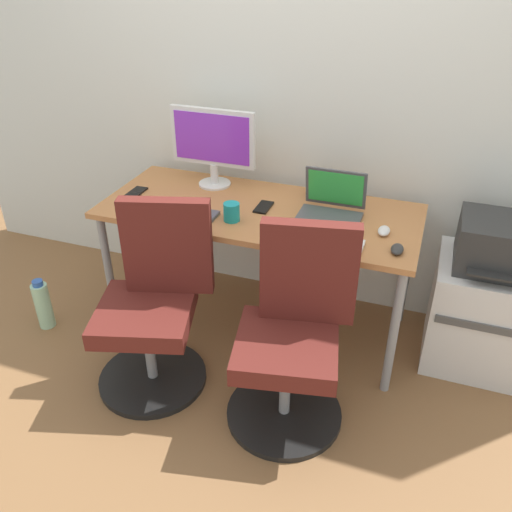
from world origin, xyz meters
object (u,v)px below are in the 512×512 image
object	(u,v)px
open_laptop	(331,206)
office_chair_right	(293,338)
office_chair_left	(154,307)
side_cabinet	(481,313)
desktop_monitor	(213,142)
water_bottle_on_floor	(43,305)
coffee_mug	(232,212)
printer	(499,244)

from	to	relation	value
open_laptop	office_chair_right	bearing A→B (deg)	-90.45
office_chair_left	open_laptop	bearing A→B (deg)	41.45
open_laptop	side_cabinet	bearing A→B (deg)	3.96
office_chair_left	desktop_monitor	distance (m)	0.96
side_cabinet	water_bottle_on_floor	distance (m)	2.38
office_chair_left	side_cabinet	xyz separation A→B (m)	(1.50, 0.67, -0.14)
side_cabinet	desktop_monitor	size ratio (longest dim) A/B	1.20
office_chair_right	side_cabinet	xyz separation A→B (m)	(0.81, 0.67, -0.14)
office_chair_right	coffee_mug	size ratio (longest dim) A/B	10.22
open_laptop	coffee_mug	bearing A→B (deg)	-154.61
office_chair_right	open_laptop	bearing A→B (deg)	89.55
office_chair_left	coffee_mug	distance (m)	0.59
coffee_mug	office_chair_left	bearing A→B (deg)	-121.50
office_chair_left	printer	xyz separation A→B (m)	(1.50, 0.67, 0.27)
water_bottle_on_floor	coffee_mug	distance (m)	1.27
office_chair_right	coffee_mug	distance (m)	0.70
office_chair_right	side_cabinet	world-z (taller)	office_chair_right
office_chair_left	side_cabinet	distance (m)	1.65
water_bottle_on_floor	coffee_mug	size ratio (longest dim) A/B	3.37
coffee_mug	office_chair_right	bearing A→B (deg)	-41.91
office_chair_left	desktop_monitor	xyz separation A→B (m)	(-0.01, 0.78, 0.56)
water_bottle_on_floor	office_chair_right	bearing A→B (deg)	-4.76
water_bottle_on_floor	desktop_monitor	xyz separation A→B (m)	(0.81, 0.65, 0.84)
office_chair_right	desktop_monitor	world-z (taller)	desktop_monitor
open_laptop	desktop_monitor	bearing A→B (deg)	166.91
office_chair_right	printer	xyz separation A→B (m)	(0.81, 0.67, 0.27)
side_cabinet	open_laptop	size ratio (longest dim) A/B	1.86
desktop_monitor	coffee_mug	size ratio (longest dim) A/B	5.22
printer	open_laptop	world-z (taller)	open_laptop
printer	coffee_mug	world-z (taller)	coffee_mug
office_chair_right	open_laptop	distance (m)	0.72
side_cabinet	desktop_monitor	world-z (taller)	desktop_monitor
office_chair_right	office_chair_left	bearing A→B (deg)	-179.89
side_cabinet	water_bottle_on_floor	xyz separation A→B (m)	(-2.32, -0.54, -0.14)
side_cabinet	coffee_mug	size ratio (longest dim) A/B	6.25
office_chair_left	printer	world-z (taller)	office_chair_left
water_bottle_on_floor	coffee_mug	bearing A→B (deg)	14.49
printer	coffee_mug	bearing A→B (deg)	-167.92
printer	water_bottle_on_floor	distance (m)	2.44
printer	desktop_monitor	xyz separation A→B (m)	(-1.51, 0.11, 0.29)
office_chair_left	coffee_mug	bearing A→B (deg)	58.50
office_chair_right	printer	distance (m)	1.08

